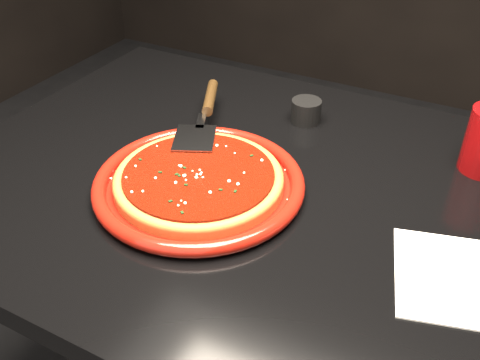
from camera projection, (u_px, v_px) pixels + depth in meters
name	position (u px, v px, depth m)	size (l,w,h in m)	color
table	(280.00, 337.00, 1.10)	(1.20, 0.80, 0.75)	black
plate	(199.00, 183.00, 0.87)	(0.35, 0.35, 0.03)	maroon
pizza_crust	(199.00, 181.00, 0.87)	(0.28, 0.28, 0.01)	brown
pizza_crust_rim	(199.00, 178.00, 0.87)	(0.28, 0.28, 0.02)	brown
pizza_sauce	(199.00, 175.00, 0.86)	(0.25, 0.25, 0.01)	#651004
parmesan_dusting	(198.00, 172.00, 0.86)	(0.24, 0.24, 0.01)	#F9ECC5
basil_flecks	(198.00, 172.00, 0.86)	(0.22, 0.22, 0.00)	black
pizza_server	(204.00, 114.00, 1.00)	(0.08, 0.30, 0.02)	#AFB1B6
napkin_a	(460.00, 279.00, 0.71)	(0.17, 0.17, 0.00)	silver
ramekin	(306.00, 111.00, 1.06)	(0.06, 0.06, 0.05)	black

